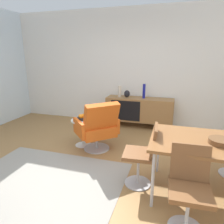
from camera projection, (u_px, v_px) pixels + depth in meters
The scene contains 14 objects.
ground_plane at pixel (97, 175), 3.00m from camera, with size 8.32×8.32×0.00m, color #9E7242.
wall_back at pixel (133, 68), 5.01m from camera, with size 6.80×0.12×2.80m, color white.
sideboard at pixel (139, 109), 4.93m from camera, with size 1.60×0.45×0.72m.
vase_cobalt at pixel (144, 91), 4.78m from camera, with size 0.06×0.06×0.34m.
vase_sculptural_dark at pixel (120, 91), 4.96m from camera, with size 0.08×0.08×0.27m.
vase_ceramic_small at pixel (127, 94), 4.92m from camera, with size 0.14×0.14×0.17m.
dining_table at pixel (221, 146), 2.35m from camera, with size 1.60×0.90×0.74m.
wooden_bowl_on_table at pixel (220, 141), 2.29m from camera, with size 0.26×0.26×0.06m, color brown.
dining_chair_front_left at pixel (189, 186), 2.00m from camera, with size 0.42×0.44×0.86m.
dining_chair_near_window at pixel (143, 153), 2.67m from camera, with size 0.45×0.43×0.86m.
lounge_chair_red at pixel (98, 126), 3.67m from camera, with size 0.91×0.91×0.95m.
side_table_round at pixel (83, 129), 3.93m from camera, with size 0.44×0.44×0.52m.
fruit_bowl at pixel (82, 118), 3.86m from camera, with size 0.20×0.20×0.11m.
area_rug at pixel (42, 182), 2.82m from camera, with size 2.20×1.70×0.01m, color gray.
Camera 1 is at (0.98, -2.45, 1.71)m, focal length 32.51 mm.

